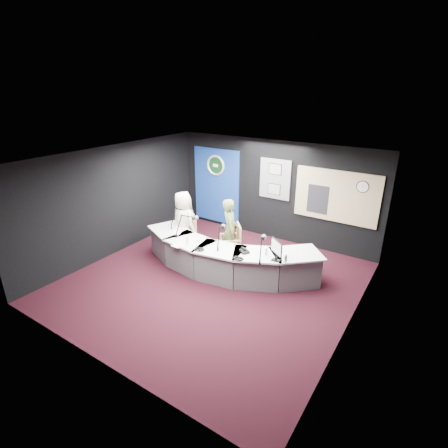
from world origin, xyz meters
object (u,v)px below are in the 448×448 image
Objects in this scene: armchair_right at (230,244)px; person_woman at (230,231)px; broadcast_desk at (223,257)px; armchair_left at (184,235)px; person_man at (184,222)px.

person_woman is at bearing -131.21° from armchair_right.
person_woman is (-0.00, 0.00, 0.37)m from armchair_right.
broadcast_desk is 4.86× the size of armchair_left.
person_man reaches higher than armchair_left.
armchair_right is at bearing 107.23° from broadcast_desk.
armchair_left is 1.04× the size of armchair_right.
armchair_left reaches higher than armchair_right.
person_man is at bearing 63.73° from person_woman.
armchair_right is 0.54× the size of person_man.
armchair_left is at bearing -0.00° from person_man.
broadcast_desk is at bearing 3.76° from armchair_left.
broadcast_desk is at bearing -23.98° from armchair_right.
person_man is (-1.30, -0.22, 0.38)m from armchair_right.
armchair_right reaches higher than broadcast_desk.
person_woman reaches higher than broadcast_desk.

